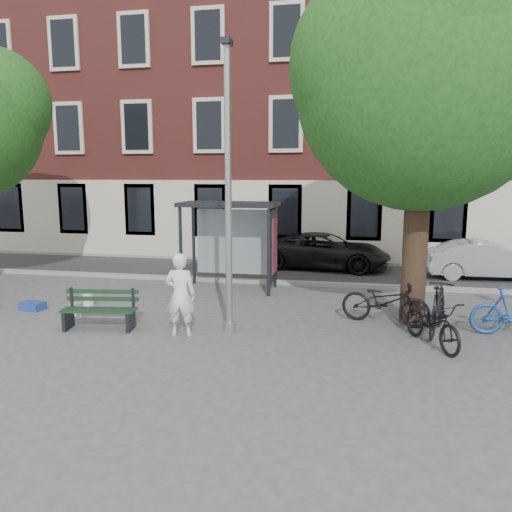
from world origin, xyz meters
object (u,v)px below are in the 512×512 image
object	(u,v)px
bike_a	(385,301)
bike_c	(432,322)
bus_shelter	(243,226)
bike_d	(438,308)
car_dark	(325,251)
car_silver	(485,260)
painter	(180,295)
bench	(100,312)
lamppost	(228,205)

from	to	relation	value
bike_a	bike_c	world-z (taller)	bike_a
bus_shelter	bike_d	bearing A→B (deg)	-33.14
car_dark	car_silver	distance (m)	5.37
painter	bench	size ratio (longest dim) A/B	1.05
bench	bike_c	world-z (taller)	bike_c
car_dark	car_silver	bearing A→B (deg)	-91.45
lamppost	bus_shelter	world-z (taller)	lamppost
bus_shelter	bench	bearing A→B (deg)	-117.45
bus_shelter	car_silver	bearing A→B (deg)	22.17
car_dark	bike_a	bearing A→B (deg)	-157.94
bike_a	car_silver	distance (m)	6.88
lamppost	bus_shelter	distance (m)	4.24
painter	bench	world-z (taller)	painter
bike_a	bike_d	xyz separation A→B (m)	(1.08, -0.49, 0.02)
painter	bike_c	xyz separation A→B (m)	(5.18, 0.32, -0.40)
painter	bike_d	world-z (taller)	painter
lamppost	painter	bearing A→B (deg)	-157.25
bike_c	car_dark	xyz separation A→B (m)	(-2.60, 8.09, 0.16)
bike_c	car_dark	world-z (taller)	car_dark
painter	bench	bearing A→B (deg)	-5.97
bench	car_silver	xyz separation A→B (m)	(9.83, 7.49, 0.24)
painter	bike_c	distance (m)	5.21
bus_shelter	bike_a	distance (m)	5.07
lamppost	car_dark	world-z (taller)	lamppost
bench	bike_c	xyz separation A→B (m)	(7.12, 0.23, 0.10)
lamppost	bench	distance (m)	3.78
bike_a	bench	bearing A→B (deg)	120.86
bike_d	car_silver	world-z (taller)	car_silver
bus_shelter	bike_c	bearing A→B (deg)	-41.03
painter	bike_a	distance (m)	4.68
bench	bike_d	bearing A→B (deg)	0.37
bench	car_dark	size ratio (longest dim) A/B	0.36
lamppost	car_silver	xyz separation A→B (m)	(6.93, 7.18, -2.15)
lamppost	bench	size ratio (longest dim) A/B	3.57
lamppost	bike_c	xyz separation A→B (m)	(4.21, -0.09, -2.29)
bike_d	car_silver	xyz separation A→B (m)	(2.47, 6.38, 0.08)
bike_a	bike_c	bearing A→B (deg)	-132.02
bus_shelter	car_dark	bearing A→B (deg)	60.27
bike_a	car_dark	bearing A→B (deg)	31.22
bike_c	painter	bearing A→B (deg)	158.90
bus_shelter	bike_c	size ratio (longest dim) A/B	1.51
bike_c	car_dark	bearing A→B (deg)	83.20
painter	bench	distance (m)	2.00
bus_shelter	bike_a	world-z (taller)	bus_shelter
bus_shelter	bike_a	size ratio (longest dim) A/B	1.40
car_dark	painter	bearing A→B (deg)	170.30
bike_d	car_silver	bearing A→B (deg)	-93.77
bike_a	lamppost	bearing A→B (deg)	127.38
bus_shelter	painter	world-z (taller)	bus_shelter
car_silver	bike_a	bearing A→B (deg)	145.68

